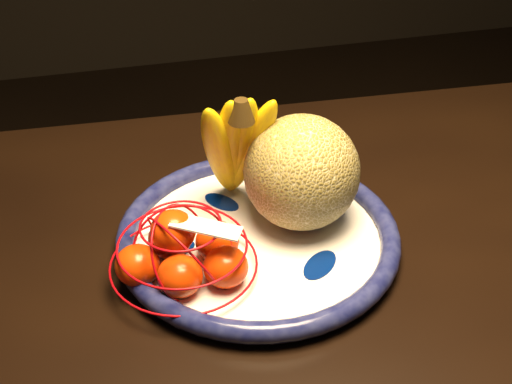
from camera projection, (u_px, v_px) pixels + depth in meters
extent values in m
cube|color=black|center=(170.00, 341.00, 0.73)|extent=(1.48, 0.93, 0.04)
cylinder|color=white|center=(258.00, 242.00, 0.82)|extent=(0.30, 0.30, 0.01)
torus|color=#030633|center=(258.00, 235.00, 0.81)|extent=(0.32, 0.32, 0.02)
cylinder|color=white|center=(258.00, 245.00, 0.82)|extent=(0.14, 0.14, 0.00)
ellipsoid|color=#03185A|center=(320.00, 265.00, 0.78)|extent=(0.12, 0.12, 0.00)
ellipsoid|color=#03185A|center=(222.00, 202.00, 0.87)|extent=(0.10, 0.11, 0.00)
ellipsoid|color=#03185A|center=(177.00, 250.00, 0.80)|extent=(0.10, 0.07, 0.00)
sphere|color=olive|center=(302.00, 172.00, 0.81)|extent=(0.13, 0.13, 0.13)
ellipsoid|color=#F0CC00|center=(220.00, 147.00, 0.82)|extent=(0.08, 0.11, 0.17)
ellipsoid|color=#F0CC00|center=(231.00, 144.00, 0.82)|extent=(0.05, 0.10, 0.17)
ellipsoid|color=#F0CC00|center=(239.00, 143.00, 0.82)|extent=(0.05, 0.10, 0.17)
ellipsoid|color=#F0CC00|center=(250.00, 143.00, 0.82)|extent=(0.08, 0.11, 0.17)
cone|color=black|center=(234.00, 85.00, 0.78)|extent=(0.03, 0.03, 0.03)
ellipsoid|color=#FF460C|center=(138.00, 265.00, 0.74)|extent=(0.05, 0.05, 0.04)
ellipsoid|color=#FF460C|center=(180.00, 276.00, 0.73)|extent=(0.05, 0.05, 0.04)
ellipsoid|color=#FF460C|center=(226.00, 267.00, 0.74)|extent=(0.05, 0.05, 0.04)
ellipsoid|color=#FF460C|center=(170.00, 239.00, 0.78)|extent=(0.05, 0.05, 0.04)
ellipsoid|color=#FF460C|center=(217.00, 241.00, 0.78)|extent=(0.05, 0.05, 0.04)
ellipsoid|color=#FF460C|center=(173.00, 231.00, 0.74)|extent=(0.05, 0.05, 0.04)
torus|color=#AB070E|center=(184.00, 263.00, 0.76)|extent=(0.21, 0.21, 0.00)
torus|color=#AB070E|center=(182.00, 245.00, 0.75)|extent=(0.18, 0.18, 0.00)
torus|color=#AB070E|center=(181.00, 225.00, 0.73)|extent=(0.11, 0.11, 0.00)
torus|color=#AB070E|center=(183.00, 253.00, 0.75)|extent=(0.11, 0.05, 0.10)
torus|color=#AB070E|center=(183.00, 253.00, 0.75)|extent=(0.10, 0.12, 0.10)
torus|color=#AB070E|center=(183.00, 253.00, 0.75)|extent=(0.09, 0.12, 0.10)
cube|color=white|center=(206.00, 227.00, 0.72)|extent=(0.08, 0.06, 0.01)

